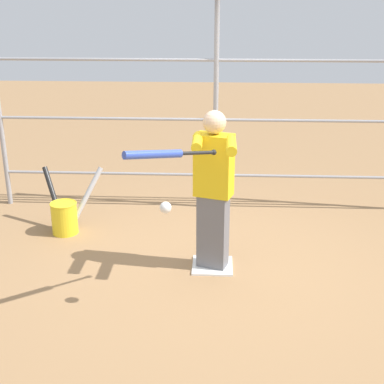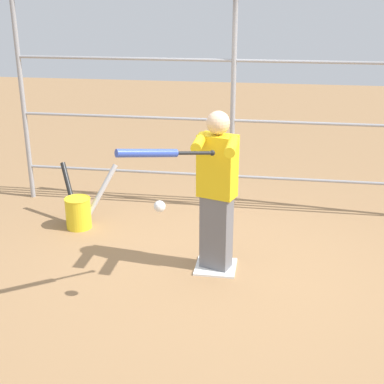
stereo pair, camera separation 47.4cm
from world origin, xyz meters
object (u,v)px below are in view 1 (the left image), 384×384
softball_in_flight (166,208)px  bat_bucket (65,215)px  baseball_bat_swinging (161,154)px  batter (214,187)px

softball_in_flight → bat_bucket: size_ratio=0.12×
baseball_bat_swinging → bat_bucket: (1.28, -1.52, -1.18)m
baseball_bat_swinging → softball_in_flight: (-0.03, 0.04, -0.44)m
softball_in_flight → baseball_bat_swinging: bearing=-52.1°
batter → baseball_bat_swinging: (0.41, 0.75, 0.54)m
bat_bucket → baseball_bat_swinging: bearing=130.1°
bat_bucket → softball_in_flight: bearing=130.0°
baseball_bat_swinging → softball_in_flight: 0.44m
batter → bat_bucket: size_ratio=2.05×
batter → baseball_bat_swinging: bearing=61.7°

